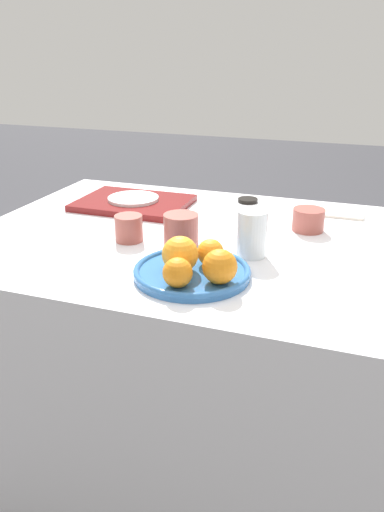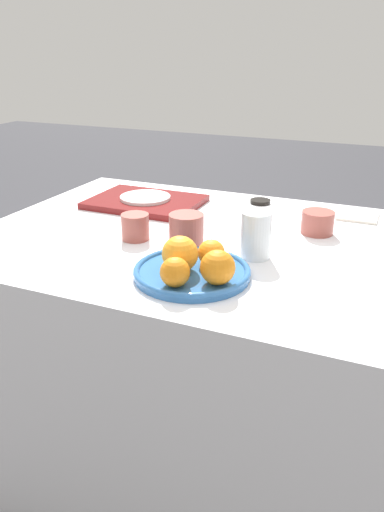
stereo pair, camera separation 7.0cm
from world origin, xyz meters
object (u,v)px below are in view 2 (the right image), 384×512
Objects in this scene: napkin at (358,216)px; cup_2 at (186,229)px; orange_0 at (180,254)px; cup_0 at (135,227)px; side_plate at (145,197)px; water_glass at (256,235)px; cup_1 at (318,222)px; fruit_platter at (192,272)px; orange_3 at (218,267)px; orange_1 at (211,253)px; serving_tray at (145,202)px; soy_dish at (260,201)px; orange_2 at (175,272)px.

cup_2 is at bearing -133.77° from napkin.
orange_0 is 1.10× the size of cup_0.
cup_0 is (0.12, -0.28, 0.01)m from side_plate.
cup_1 is (0.11, 0.23, -0.03)m from water_glass.
fruit_platter is at bearing -120.47° from water_glass.
side_plate is at bearing 131.70° from orange_3.
serving_tray is at bearing 133.82° from orange_1.
cup_1 is at bearing 28.51° from cup_0.
orange_3 is (0.10, -0.03, -0.00)m from orange_0.
side_plate is at bearing 0.00° from serving_tray.
side_plate is (-0.38, 0.40, -0.02)m from orange_1.
cup_0 is at bearing 145.80° from fruit_platter.
fruit_platter is 0.65m from napkin.
soy_dish is at bearing 26.12° from side_plate.
orange_2 is 0.73m from napkin.
cup_2 is at bearing 127.47° from orange_3.
orange_1 is 0.18× the size of serving_tray.
cup_1 is 1.33× the size of soy_dish.
water_glass is at bearing -4.39° from cup_2.
water_glass is (0.07, 0.12, 0.01)m from orange_1.
orange_0 reaches higher than orange_2.
cup_0 is at bearing -171.31° from cup_2.
cup_0 reaches higher than serving_tray.
orange_1 is 0.57m from soy_dish.
orange_1 reaches higher than soy_dish.
water_glass is at bearing 68.73° from orange_2.
orange_2 is at bearing -56.20° from serving_tray.
cup_0 is at bearing 156.09° from orange_1.
serving_tray is 5.24× the size of soy_dish.
side_plate is 0.66m from napkin.
orange_3 is 0.83× the size of cup_2.
orange_1 is 0.28m from cup_0.
cup_2 is at bearing 117.44° from fruit_platter.
orange_1 is 0.98× the size of orange_2.
cup_0 is at bearing -151.49° from cup_1.
water_glass reaches higher than cup_2.
soy_dish is (-0.09, 0.65, -0.05)m from orange_3.
orange_1 reaches higher than cup_0.
water_glass reaches higher than soy_dish.
orange_0 reaches higher than orange_1.
cup_2 reaches higher than orange_2.
orange_1 is 0.39m from cup_1.
cup_1 is (0.43, 0.24, -0.00)m from cup_0.
fruit_platter is 0.28m from cup_0.
serving_tray is 4.72× the size of cup_0.
orange_1 is at bearing 45.95° from orange_0.
fruit_platter is 1.62× the size of side_plate.
fruit_platter is at bearing -34.20° from cup_0.
serving_tray is at bearing 134.84° from cup_2.
orange_0 is 1.09× the size of orange_3.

